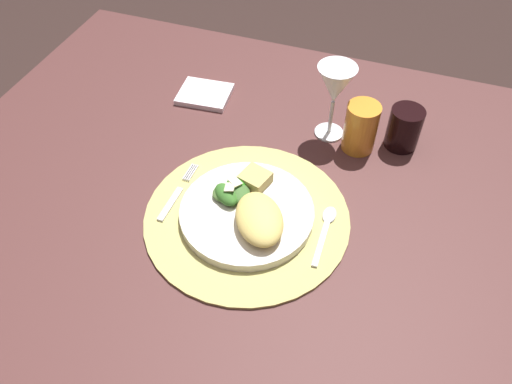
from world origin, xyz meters
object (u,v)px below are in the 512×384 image
at_px(dark_tumbler, 404,128).
at_px(dinner_plate, 247,213).
at_px(spoon, 326,225).
at_px(dining_table, 227,235).
at_px(fork, 177,194).
at_px(napkin, 205,94).
at_px(amber_tumbler, 361,127).
at_px(wine_glass, 335,87).

bearing_deg(dark_tumbler, dinner_plate, -128.35).
bearing_deg(spoon, dining_table, 175.54).
relative_size(fork, dark_tumbler, 1.70).
xyz_separation_m(fork, napkin, (-0.07, 0.31, -0.00)).
distance_m(dinner_plate, dark_tumbler, 0.38).
distance_m(dinner_plate, amber_tumbler, 0.30).
height_order(dinner_plate, spoon, dinner_plate).
distance_m(fork, napkin, 0.32).
bearing_deg(amber_tumbler, fork, -139.12).
height_order(dinner_plate, napkin, dinner_plate).
xyz_separation_m(spoon, napkin, (-0.36, 0.29, -0.00)).
bearing_deg(dinner_plate, amber_tumbler, 59.73).
height_order(dining_table, dark_tumbler, dark_tumbler).
xyz_separation_m(fork, wine_glass, (0.23, 0.28, 0.11)).
bearing_deg(dinner_plate, spoon, 10.03).
xyz_separation_m(spoon, dark_tumbler, (0.09, 0.27, 0.04)).
bearing_deg(wine_glass, napkin, 174.58).
height_order(dining_table, spoon, spoon).
relative_size(dining_table, wine_glass, 7.21).
bearing_deg(dining_table, dark_tumbler, 40.62).
distance_m(napkin, amber_tumbler, 0.38).
distance_m(dinner_plate, spoon, 0.15).
xyz_separation_m(napkin, amber_tumbler, (0.37, -0.05, 0.05)).
bearing_deg(dark_tumbler, napkin, 178.31).
relative_size(wine_glass, amber_tumbler, 1.57).
height_order(fork, amber_tumbler, amber_tumbler).
bearing_deg(amber_tumbler, spoon, -91.90).
bearing_deg(napkin, fork, -76.28).
bearing_deg(spoon, fork, -175.65).
distance_m(fork, amber_tumbler, 0.39).
xyz_separation_m(fork, spoon, (0.29, 0.02, -0.00)).
distance_m(fork, spoon, 0.29).
bearing_deg(napkin, dining_table, -59.84).
distance_m(dining_table, dark_tumbler, 0.43).
bearing_deg(dark_tumbler, amber_tumbler, -155.73).
distance_m(wine_glass, amber_tumbler, 0.10).
bearing_deg(dining_table, fork, -154.96).
xyz_separation_m(dining_table, amber_tumbler, (0.21, 0.22, 0.18)).
xyz_separation_m(fork, dark_tumbler, (0.38, 0.29, 0.04)).
bearing_deg(wine_glass, dining_table, -121.59).
height_order(wine_glass, amber_tumbler, wine_glass).
relative_size(fork, napkin, 1.31).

